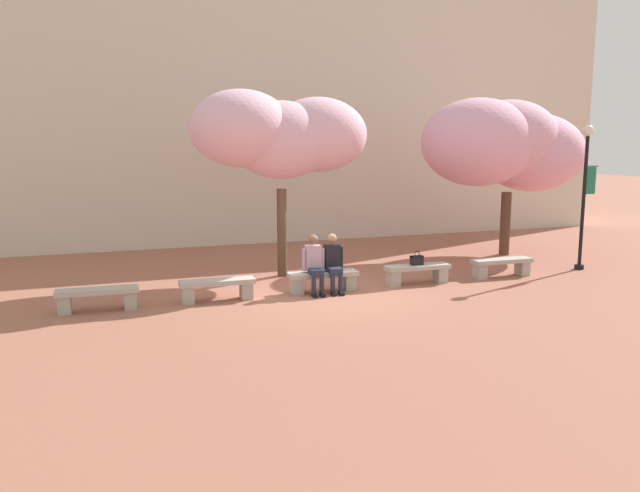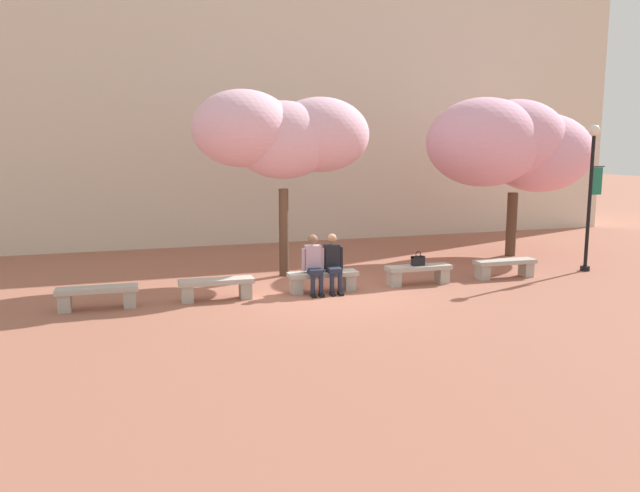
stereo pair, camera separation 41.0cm
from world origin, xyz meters
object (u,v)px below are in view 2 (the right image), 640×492
object	(u,v)px
stone_bench_west_end	(97,295)
stone_bench_east_end	(505,266)
handbag	(418,260)
stone_bench_near_east	(418,272)
stone_bench_center	(323,279)
cherry_tree_main	(281,135)
person_seated_right	(333,261)
lamp_post_with_banner	(591,184)
stone_bench_near_west	(216,286)
cherry_tree_secondary	(512,145)
person_seated_left	(314,262)

from	to	relation	value
stone_bench_west_end	stone_bench_east_end	xyz separation A→B (m)	(9.45, 0.00, 0.00)
handbag	stone_bench_west_end	bearing A→B (deg)	-179.98
stone_bench_near_east	stone_bench_center	bearing A→B (deg)	180.00
stone_bench_west_end	cherry_tree_main	xyz separation A→B (m)	(4.32, 1.99, 3.18)
stone_bench_near_east	person_seated_right	size ratio (longest dim) A/B	1.22
stone_bench_center	lamp_post_with_banner	world-z (taller)	lamp_post_with_banner
stone_bench_west_end	stone_bench_center	size ratio (longest dim) A/B	1.00
stone_bench_near_east	stone_bench_west_end	bearing A→B (deg)	180.00
stone_bench_near_east	person_seated_right	bearing A→B (deg)	-178.58
stone_bench_near_west	handbag	size ratio (longest dim) A/B	4.65
handbag	cherry_tree_secondary	world-z (taller)	cherry_tree_secondary
cherry_tree_main	handbag	bearing A→B (deg)	-35.97
stone_bench_near_west	stone_bench_center	size ratio (longest dim) A/B	1.00
stone_bench_center	stone_bench_west_end	bearing A→B (deg)	180.00
person_seated_right	cherry_tree_secondary	xyz separation A→B (m)	(6.49, 2.78, 2.53)
stone_bench_east_end	lamp_post_with_banner	xyz separation A→B (m)	(2.52, 0.08, 1.96)
stone_bench_east_end	cherry_tree_main	bearing A→B (deg)	158.74
stone_bench_west_end	stone_bench_near_east	xyz separation A→B (m)	(7.08, 0.00, 0.00)
stone_bench_center	person_seated_left	xyz separation A→B (m)	(-0.23, -0.05, 0.40)
stone_bench_near_west	cherry_tree_main	world-z (taller)	cherry_tree_main
stone_bench_near_east	stone_bench_near_west	bearing A→B (deg)	180.00
stone_bench_near_west	handbag	bearing A→B (deg)	0.03
cherry_tree_main	lamp_post_with_banner	bearing A→B (deg)	-14.09
handbag	person_seated_right	bearing A→B (deg)	-178.50
stone_bench_west_end	person_seated_right	size ratio (longest dim) A/B	1.22
stone_bench_west_end	stone_bench_east_end	size ratio (longest dim) A/B	1.00
stone_bench_center	stone_bench_east_end	bearing A→B (deg)	0.00
stone_bench_near_west	person_seated_right	distance (m)	2.61
person_seated_left	person_seated_right	xyz separation A→B (m)	(0.44, 0.00, 0.00)
stone_bench_east_end	person_seated_right	bearing A→B (deg)	-179.32
cherry_tree_main	cherry_tree_secondary	distance (m)	7.14
stone_bench_near_east	person_seated_right	world-z (taller)	person_seated_right
person_seated_left	cherry_tree_main	world-z (taller)	cherry_tree_main
stone_bench_near_west	cherry_tree_main	xyz separation A→B (m)	(1.96, 1.99, 3.18)
lamp_post_with_banner	person_seated_left	bearing A→B (deg)	-179.00
person_seated_left	person_seated_right	bearing A→B (deg)	0.01
lamp_post_with_banner	stone_bench_west_end	bearing A→B (deg)	-179.63
person_seated_right	lamp_post_with_banner	world-z (taller)	lamp_post_with_banner
stone_bench_west_end	handbag	world-z (taller)	handbag
person_seated_right	lamp_post_with_banner	distance (m)	7.20
person_seated_right	stone_bench_west_end	bearing A→B (deg)	179.38
stone_bench_center	handbag	xyz separation A→B (m)	(2.34, 0.00, 0.28)
stone_bench_center	stone_bench_near_west	bearing A→B (deg)	180.00
stone_bench_west_end	cherry_tree_secondary	bearing A→B (deg)	13.42
stone_bench_center	cherry_tree_main	world-z (taller)	cherry_tree_main
person_seated_right	cherry_tree_main	bearing A→B (deg)	106.71
stone_bench_center	cherry_tree_secondary	distance (m)	7.80
stone_bench_near_west	cherry_tree_main	size ratio (longest dim) A/B	0.35
stone_bench_near_east	person_seated_left	distance (m)	2.62
person_seated_right	stone_bench_center	bearing A→B (deg)	166.04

